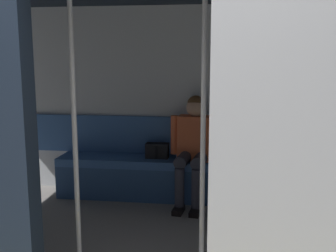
{
  "coord_description": "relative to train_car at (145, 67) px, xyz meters",
  "views": [
    {
      "loc": [
        -0.58,
        2.16,
        1.61
      ],
      "look_at": [
        -0.12,
        -1.25,
        1.02
      ],
      "focal_mm": 42.87,
      "sensor_mm": 36.0,
      "label": 1
    }
  ],
  "objects": [
    {
      "name": "grab_pole_far",
      "position": [
        -0.53,
        0.67,
        -0.45
      ],
      "size": [
        0.04,
        0.04,
        2.19
      ],
      "primitive_type": "cylinder",
      "color": "silver",
      "rests_on": "ground_plane"
    },
    {
      "name": "person_seated",
      "position": [
        -0.35,
        -0.96,
        -0.85
      ],
      "size": [
        0.55,
        0.7,
        1.2
      ],
      "color": "#CC5933",
      "rests_on": "ground_plane"
    },
    {
      "name": "handbag",
      "position": [
        0.08,
        -1.07,
        -0.98
      ],
      "size": [
        0.26,
        0.15,
        0.17
      ],
      "color": "black",
      "rests_on": "bench_seat"
    },
    {
      "name": "book",
      "position": [
        -0.7,
        -1.1,
        -1.05
      ],
      "size": [
        0.23,
        0.26,
        0.03
      ],
      "primitive_type": "cube",
      "rotation": [
        0.0,
        0.0,
        -0.47
      ],
      "color": "#26598C",
      "rests_on": "bench_seat"
    },
    {
      "name": "grab_pole_door",
      "position": [
        0.38,
        0.68,
        -0.45
      ],
      "size": [
        0.04,
        0.04,
        2.19
      ],
      "primitive_type": "cylinder",
      "color": "silver",
      "rests_on": "ground_plane"
    },
    {
      "name": "train_car",
      "position": [
        0.0,
        0.0,
        0.0
      ],
      "size": [
        6.4,
        2.74,
        2.33
      ],
      "color": "silver",
      "rests_on": "ground_plane"
    },
    {
      "name": "bench_seat",
      "position": [
        -0.07,
        -1.02,
        -1.17
      ],
      "size": [
        2.6,
        0.44,
        0.47
      ],
      "color": "#38609E",
      "rests_on": "ground_plane"
    }
  ]
}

